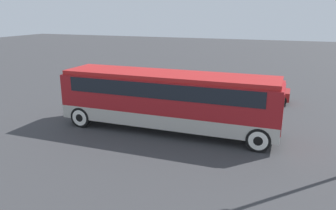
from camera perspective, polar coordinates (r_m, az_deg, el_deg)
name	(u,v)px	position (r m, az deg, el deg)	size (l,w,h in m)	color
ground_plane	(168,130)	(17.06, 0.00, -4.34)	(120.00, 120.00, 0.00)	#38383A
tour_bus	(170,96)	(16.49, 0.31, 1.53)	(11.06, 2.69, 2.98)	#B7B2A8
parked_car_near	(140,78)	(27.13, -4.89, 4.76)	(4.51, 1.96, 1.35)	black
parked_car_mid	(256,91)	(23.28, 15.06, 2.42)	(4.30, 1.82, 1.37)	maroon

